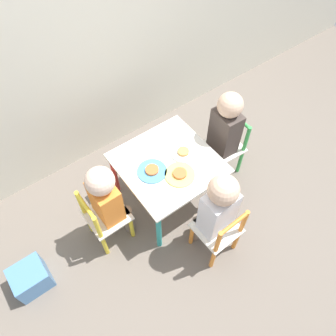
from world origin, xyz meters
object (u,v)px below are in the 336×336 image
(child_right, at_px, (224,130))
(child_left, at_px, (108,198))
(chair_yellow, at_px, (104,218))
(storage_bin, at_px, (31,278))
(plate_front, at_px, (180,174))
(plate_left, at_px, (152,171))
(chair_orange, at_px, (219,232))
(child_front, at_px, (217,208))
(plate_right, at_px, (183,152))
(chair_green, at_px, (225,147))
(kids_table, at_px, (168,167))

(child_right, height_order, child_left, child_right)
(chair_yellow, bearing_deg, storage_bin, 89.73)
(chair_yellow, xyz_separation_m, child_right, (0.99, -0.02, 0.23))
(chair_yellow, distance_m, child_right, 1.01)
(child_left, bearing_deg, plate_front, -105.55)
(plate_left, bearing_deg, chair_orange, -74.54)
(chair_yellow, xyz_separation_m, plate_front, (0.52, -0.12, 0.20))
(child_left, bearing_deg, plate_left, -89.67)
(child_front, xyz_separation_m, child_right, (0.45, 0.44, -0.00))
(plate_right, bearing_deg, child_right, -4.43)
(chair_orange, relative_size, child_right, 0.65)
(chair_green, relative_size, child_left, 0.70)
(kids_table, xyz_separation_m, chair_green, (0.52, -0.03, -0.13))
(chair_yellow, distance_m, child_left, 0.21)
(child_front, distance_m, plate_left, 0.49)
(chair_orange, relative_size, plate_left, 2.66)
(child_front, relative_size, plate_front, 3.99)
(child_right, relative_size, plate_front, 4.01)
(child_front, relative_size, child_left, 1.07)
(kids_table, distance_m, chair_green, 0.54)
(chair_green, xyz_separation_m, plate_left, (-0.65, 0.03, 0.20))
(plate_left, bearing_deg, storage_bin, -179.18)
(chair_green, relative_size, plate_right, 3.04)
(kids_table, xyz_separation_m, child_front, (0.01, -0.46, 0.10))
(chair_green, relative_size, storage_bin, 2.43)
(plate_front, bearing_deg, chair_green, 10.74)
(chair_orange, distance_m, plate_front, 0.44)
(kids_table, distance_m, chair_orange, 0.54)
(plate_front, distance_m, storage_bin, 1.15)
(kids_table, bearing_deg, plate_right, 0.00)
(kids_table, relative_size, plate_left, 3.23)
(chair_green, height_order, child_right, child_right)
(chair_yellow, height_order, plate_right, chair_yellow)
(child_right, bearing_deg, child_front, -42.49)
(child_front, bearing_deg, chair_green, -141.20)
(chair_orange, distance_m, child_right, 0.71)
(plate_right, bearing_deg, chair_yellow, -179.31)
(plate_left, bearing_deg, chair_green, -2.58)
(chair_yellow, height_order, child_left, child_left)
(kids_table, bearing_deg, child_right, -3.21)
(chair_orange, relative_size, storage_bin, 2.43)
(child_left, bearing_deg, chair_green, -92.16)
(child_right, relative_size, child_left, 1.07)
(chair_green, height_order, plate_right, chair_green)
(chair_yellow, bearing_deg, plate_left, -89.72)
(chair_green, xyz_separation_m, plate_front, (-0.52, -0.10, 0.20))
(storage_bin, bearing_deg, chair_orange, -24.73)
(chair_orange, bearing_deg, child_right, -133.78)
(plate_front, xyz_separation_m, storage_bin, (-1.09, 0.11, -0.36))
(chair_yellow, bearing_deg, child_front, -131.20)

